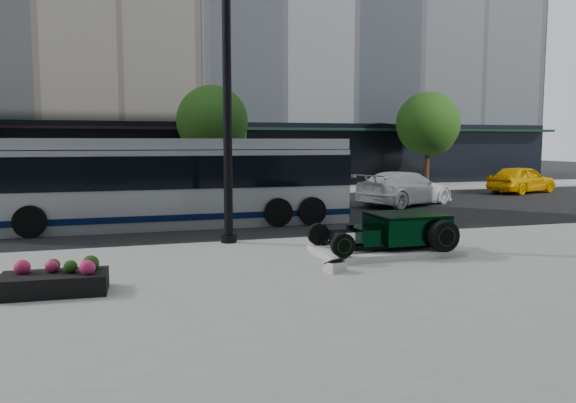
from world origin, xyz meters
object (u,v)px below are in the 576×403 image
object	(u,v)px
hot_rod	(398,229)
flower_planter	(54,282)
transit_bus	(171,182)
yellow_taxi	(522,179)
white_sedan	(405,188)
lamppost	(227,108)

from	to	relation	value
hot_rod	flower_planter	distance (m)	7.80
transit_bus	yellow_taxi	xyz separation A→B (m)	(19.81, 6.74, -0.73)
hot_rod	transit_bus	world-z (taller)	transit_bus
flower_planter	white_sedan	distance (m)	17.94
white_sedan	yellow_taxi	size ratio (longest dim) A/B	1.17
hot_rod	lamppost	size ratio (longest dim) A/B	0.42
lamppost	flower_planter	size ratio (longest dim) A/B	4.17
hot_rod	lamppost	xyz separation A→B (m)	(-3.67, 2.63, 3.01)
hot_rod	white_sedan	size ratio (longest dim) A/B	0.62
lamppost	yellow_taxi	xyz separation A→B (m)	(18.70, 11.17, -2.94)
yellow_taxi	lamppost	bearing A→B (deg)	103.16
transit_bus	white_sedan	bearing A→B (deg)	16.94
flower_planter	yellow_taxi	bearing A→B (deg)	34.08
hot_rod	lamppost	distance (m)	5.43
white_sedan	yellow_taxi	distance (m)	9.84
hot_rod	white_sedan	distance (m)	11.83
flower_planter	yellow_taxi	distance (m)	27.37
hot_rod	transit_bus	size ratio (longest dim) A/B	0.27
yellow_taxi	flower_planter	bearing A→B (deg)	106.39
white_sedan	lamppost	bearing A→B (deg)	104.65
lamppost	yellow_taxi	bearing A→B (deg)	30.85
flower_planter	transit_bus	distance (m)	9.13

